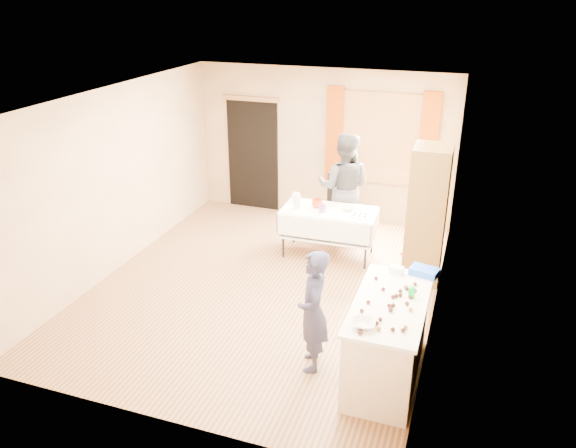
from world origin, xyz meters
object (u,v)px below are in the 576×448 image
at_px(girl, 313,311).
at_px(woman, 344,187).
at_px(party_table, 328,228).
at_px(cabinet, 427,215).
at_px(chair, 339,216).
at_px(counter, 387,339).

relative_size(girl, woman, 0.78).
xyz_separation_m(party_table, woman, (0.06, 0.68, 0.43)).
bearing_deg(cabinet, chair, 143.27).
height_order(chair, woman, woman).
xyz_separation_m(counter, party_table, (-1.34, 2.60, -0.01)).
xyz_separation_m(counter, chair, (-1.38, 3.45, -0.15)).
bearing_deg(counter, chair, 111.85).
distance_m(cabinet, woman, 1.68).
height_order(cabinet, girl, cabinet).
relative_size(cabinet, party_table, 1.33).
distance_m(counter, party_table, 2.93).
bearing_deg(woman, party_table, 81.42).
bearing_deg(girl, chair, 172.02).
distance_m(party_table, girl, 2.76).
distance_m(counter, woman, 3.55).
height_order(cabinet, chair, cabinet).
bearing_deg(woman, counter, 107.54).
distance_m(cabinet, chair, 1.96).
bearing_deg(chair, girl, -97.00).
relative_size(party_table, woman, 0.82).
bearing_deg(party_table, woman, 83.80).
bearing_deg(party_table, counter, -64.17).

